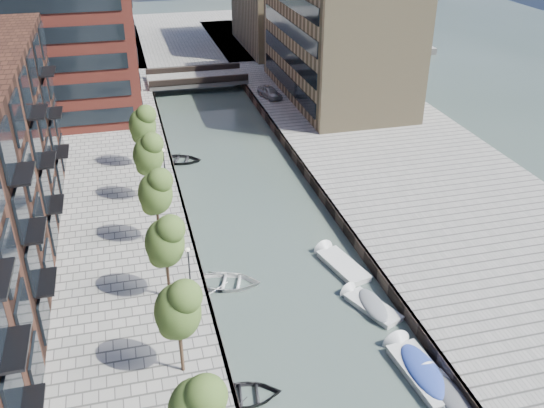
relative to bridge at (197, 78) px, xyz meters
name	(u,v)px	position (x,y,z in m)	size (l,w,h in m)	color
water	(248,193)	(0.00, -32.00, -1.39)	(300.00, 300.00, 0.00)	#38473F
quay_right	(410,169)	(16.00, -32.00, -0.89)	(20.00, 140.00, 1.00)	gray
quay_wall_left	(180,196)	(-6.10, -32.00, -0.89)	(0.25, 140.00, 1.00)	#332823
quay_wall_right	(312,181)	(6.10, -32.00, -0.89)	(0.25, 140.00, 1.00)	#332823
far_closure	(174,38)	(0.00, 28.00, -0.89)	(80.00, 40.00, 1.00)	gray
tan_block_near	(336,39)	(16.00, -10.00, 6.61)	(12.00, 25.00, 14.00)	#8C7856
bridge	(197,78)	(0.00, 0.00, 0.00)	(13.00, 6.00, 1.30)	gray
tree_1	(197,408)	(-8.50, -61.00, 3.92)	(2.50, 2.50, 5.95)	#382619
tree_2	(178,308)	(-8.50, -54.00, 3.92)	(2.50, 2.50, 5.95)	#382619
tree_3	(165,240)	(-8.50, -47.00, 3.92)	(2.50, 2.50, 5.95)	#382619
tree_4	(155,190)	(-8.50, -40.00, 3.92)	(2.50, 2.50, 5.95)	#382619
tree_5	(148,153)	(-8.50, -33.00, 3.92)	(2.50, 2.50, 5.95)	#382619
tree_6	(142,123)	(-8.50, -26.00, 3.92)	(2.50, 2.50, 5.95)	#382619
lamp_1	(189,270)	(-7.20, -48.00, 2.12)	(0.24, 0.24, 4.12)	black
lamp_2	(165,166)	(-7.20, -32.00, 2.12)	(0.24, 0.24, 4.12)	black
sloop_1	(245,398)	(-5.40, -55.96, -1.39)	(2.93, 4.10, 0.85)	black
sloop_3	(228,285)	(-4.37, -45.43, -1.39)	(3.33, 4.66, 0.96)	silver
sloop_4	(179,162)	(-5.20, -23.57, -1.39)	(3.24, 4.53, 0.94)	black
motorboat_1	(447,396)	(5.33, -58.75, -1.20)	(2.31, 4.87, 1.56)	white
motorboat_2	(338,263)	(4.02, -44.83, -1.29)	(2.90, 5.36, 1.70)	silver
motorboat_3	(418,368)	(4.70, -56.42, -1.16)	(2.42, 5.75, 1.87)	silver
motorboat_4	(368,305)	(4.24, -50.14, -1.21)	(3.12, 4.71, 1.49)	silver
car	(270,92)	(7.87, -9.14, 0.31)	(1.65, 4.10, 1.40)	#A5A6AA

